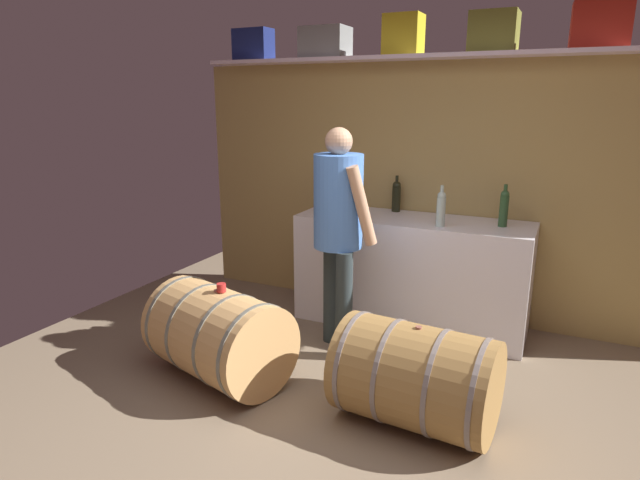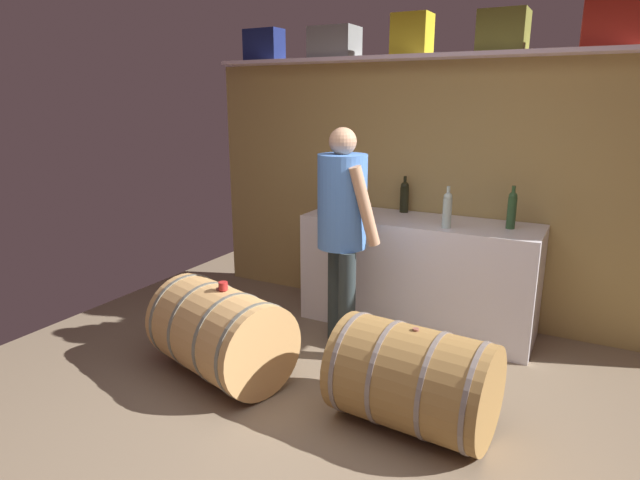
% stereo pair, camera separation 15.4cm
% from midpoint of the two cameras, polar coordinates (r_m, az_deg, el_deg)
% --- Properties ---
extents(ground_plane, '(5.77, 7.91, 0.02)m').
position_cam_midpoint_polar(ground_plane, '(3.45, 3.86, -18.02)').
color(ground_plane, '#7C6953').
extents(back_wall_panel, '(4.57, 0.10, 2.17)m').
position_cam_midpoint_polar(back_wall_panel, '(4.66, 12.12, 4.94)').
color(back_wall_panel, '#AA8D4F').
rests_on(back_wall_panel, ground).
extents(high_shelf_board, '(4.21, 0.40, 0.03)m').
position_cam_midpoint_polar(high_shelf_board, '(4.46, 12.45, 18.70)').
color(high_shelf_board, silver).
rests_on(high_shelf_board, back_wall_panel).
extents(toolcase_navy, '(0.35, 0.20, 0.28)m').
position_cam_midpoint_polar(toolcase_navy, '(5.17, -8.08, 20.05)').
color(toolcase_navy, navy).
rests_on(toolcase_navy, high_shelf_board).
extents(toolcase_grey, '(0.39, 0.30, 0.26)m').
position_cam_midpoint_polar(toolcase_grey, '(4.82, -0.40, 20.44)').
color(toolcase_grey, gray).
rests_on(toolcase_grey, high_shelf_board).
extents(toolcase_yellow, '(0.29, 0.24, 0.31)m').
position_cam_midpoint_polar(toolcase_yellow, '(4.57, 7.94, 20.98)').
color(toolcase_yellow, yellow).
rests_on(toolcase_yellow, high_shelf_board).
extents(toolcase_olive, '(0.34, 0.30, 0.29)m').
position_cam_midpoint_polar(toolcase_olive, '(4.41, 17.18, 20.56)').
color(toolcase_olive, olive).
rests_on(toolcase_olive, high_shelf_board).
extents(toolcase_red, '(0.39, 0.23, 0.32)m').
position_cam_midpoint_polar(toolcase_red, '(4.35, 26.98, 19.91)').
color(toolcase_red, red).
rests_on(toolcase_red, high_shelf_board).
extents(work_cabinet, '(1.89, 0.62, 0.92)m').
position_cam_midpoint_polar(work_cabinet, '(4.50, 8.77, -3.47)').
color(work_cabinet, white).
rests_on(work_cabinet, ground).
extents(wine_bottle_green, '(0.07, 0.07, 0.33)m').
position_cam_midpoint_polar(wine_bottle_green, '(4.24, 18.19, 3.35)').
color(wine_bottle_green, '#2E522B').
rests_on(wine_bottle_green, work_cabinet).
extents(wine_bottle_clear, '(0.07, 0.07, 0.32)m').
position_cam_midpoint_polar(wine_bottle_clear, '(4.12, 11.84, 3.39)').
color(wine_bottle_clear, '#B3C8B9').
rests_on(wine_bottle_clear, work_cabinet).
extents(wine_bottle_dark, '(0.07, 0.07, 0.31)m').
position_cam_midpoint_polar(wine_bottle_dark, '(4.62, 7.27, 4.76)').
color(wine_bottle_dark, black).
rests_on(wine_bottle_dark, work_cabinet).
extents(wine_glass, '(0.09, 0.09, 0.13)m').
position_cam_midpoint_polar(wine_glass, '(4.42, 3.27, 3.69)').
color(wine_glass, white).
rests_on(wine_glass, work_cabinet).
extents(wine_barrel_near, '(1.07, 0.86, 0.64)m').
position_cam_midpoint_polar(wine_barrel_near, '(3.73, -11.99, -9.94)').
color(wine_barrel_near, tan).
rests_on(wine_barrel_near, ground).
extents(wine_barrel_far, '(0.94, 0.67, 0.62)m').
position_cam_midpoint_polar(wine_barrel_far, '(3.21, 8.90, -14.29)').
color(wine_barrel_far, olive).
rests_on(wine_barrel_far, ground).
extents(tasting_cup, '(0.06, 0.06, 0.06)m').
position_cam_midpoint_polar(tasting_cup, '(3.58, -11.78, -5.04)').
color(tasting_cup, red).
rests_on(tasting_cup, wine_barrel_near).
extents(winemaker_pouring, '(0.51, 0.53, 1.68)m').
position_cam_midpoint_polar(winemaker_pouring, '(3.84, 0.91, 2.35)').
color(winemaker_pouring, '#293436').
rests_on(winemaker_pouring, ground).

